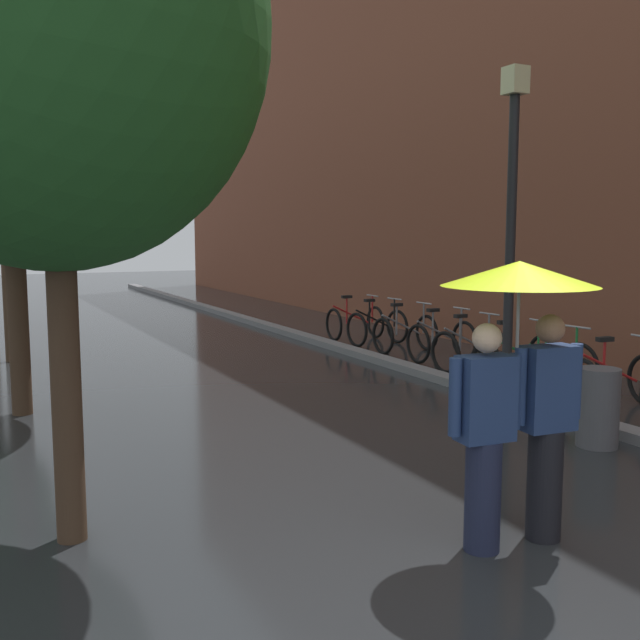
{
  "coord_description": "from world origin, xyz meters",
  "views": [
    {
      "loc": [
        -3.41,
        -3.28,
        2.29
      ],
      "look_at": [
        0.07,
        3.71,
        1.35
      ],
      "focal_mm": 41.06,
      "sensor_mm": 36.0,
      "label": 1
    }
  ],
  "objects_px": {
    "street_tree_2": "(0,125)",
    "parked_bicycle_4": "(469,348)",
    "parked_bicycle_5": "(442,340)",
    "parked_bicycle_8": "(355,322)",
    "litter_bin": "(598,407)",
    "street_lamp_post": "(511,217)",
    "parked_bicycle_1": "(616,381)",
    "parked_bicycle_7": "(377,327)",
    "street_tree_0": "(51,24)",
    "parked_bicycle_3": "(515,357)",
    "parked_bicycle_2": "(555,368)",
    "couple_under_umbrella": "(518,359)",
    "parked_bicycle_6": "(405,333)",
    "street_tree_1": "(8,109)"
  },
  "relations": [
    {
      "from": "parked_bicycle_6",
      "to": "street_tree_2",
      "type": "bearing_deg",
      "value": 161.24
    },
    {
      "from": "parked_bicycle_8",
      "to": "litter_bin",
      "type": "bearing_deg",
      "value": -100.65
    },
    {
      "from": "street_tree_0",
      "to": "parked_bicycle_4",
      "type": "distance_m",
      "value": 8.67
    },
    {
      "from": "street_tree_0",
      "to": "litter_bin",
      "type": "bearing_deg",
      "value": 0.07
    },
    {
      "from": "parked_bicycle_2",
      "to": "parked_bicycle_8",
      "type": "bearing_deg",
      "value": 89.65
    },
    {
      "from": "parked_bicycle_1",
      "to": "parked_bicycle_3",
      "type": "relative_size",
      "value": 1.01
    },
    {
      "from": "street_lamp_post",
      "to": "parked_bicycle_3",
      "type": "bearing_deg",
      "value": 46.13
    },
    {
      "from": "parked_bicycle_5",
      "to": "parked_bicycle_8",
      "type": "relative_size",
      "value": 1.01
    },
    {
      "from": "street_tree_2",
      "to": "street_tree_0",
      "type": "bearing_deg",
      "value": -90.89
    },
    {
      "from": "parked_bicycle_6",
      "to": "litter_bin",
      "type": "bearing_deg",
      "value": -104.13
    },
    {
      "from": "parked_bicycle_2",
      "to": "parked_bicycle_5",
      "type": "distance_m",
      "value": 2.89
    },
    {
      "from": "parked_bicycle_1",
      "to": "parked_bicycle_4",
      "type": "relative_size",
      "value": 1.03
    },
    {
      "from": "couple_under_umbrella",
      "to": "parked_bicycle_1",
      "type": "bearing_deg",
      "value": 33.31
    },
    {
      "from": "street_tree_2",
      "to": "litter_bin",
      "type": "distance_m",
      "value": 10.63
    },
    {
      "from": "parked_bicycle_5",
      "to": "street_tree_2",
      "type": "bearing_deg",
      "value": 153.5
    },
    {
      "from": "street_tree_0",
      "to": "parked_bicycle_6",
      "type": "bearing_deg",
      "value": 41.51
    },
    {
      "from": "parked_bicycle_3",
      "to": "couple_under_umbrella",
      "type": "distance_m",
      "value": 6.21
    },
    {
      "from": "parked_bicycle_8",
      "to": "parked_bicycle_6",
      "type": "bearing_deg",
      "value": -89.05
    },
    {
      "from": "parked_bicycle_4",
      "to": "parked_bicycle_7",
      "type": "height_order",
      "value": "same"
    },
    {
      "from": "litter_bin",
      "to": "parked_bicycle_3",
      "type": "bearing_deg",
      "value": 63.28
    },
    {
      "from": "street_tree_1",
      "to": "parked_bicycle_5",
      "type": "height_order",
      "value": "street_tree_1"
    },
    {
      "from": "parked_bicycle_5",
      "to": "parked_bicycle_6",
      "type": "bearing_deg",
      "value": 92.61
    },
    {
      "from": "parked_bicycle_6",
      "to": "parked_bicycle_8",
      "type": "distance_m",
      "value": 1.92
    },
    {
      "from": "parked_bicycle_7",
      "to": "parked_bicycle_8",
      "type": "relative_size",
      "value": 1.05
    },
    {
      "from": "parked_bicycle_1",
      "to": "litter_bin",
      "type": "bearing_deg",
      "value": -143.73
    },
    {
      "from": "street_tree_0",
      "to": "parked_bicycle_4",
      "type": "xyz_separation_m",
      "value": [
        6.87,
        4.1,
        -3.34
      ]
    },
    {
      "from": "parked_bicycle_1",
      "to": "parked_bicycle_4",
      "type": "height_order",
      "value": "same"
    },
    {
      "from": "parked_bicycle_4",
      "to": "parked_bicycle_5",
      "type": "height_order",
      "value": "same"
    },
    {
      "from": "parked_bicycle_5",
      "to": "street_lamp_post",
      "type": "bearing_deg",
      "value": -114.55
    },
    {
      "from": "parked_bicycle_8",
      "to": "street_tree_2",
      "type": "bearing_deg",
      "value": 176.63
    },
    {
      "from": "parked_bicycle_4",
      "to": "street_lamp_post",
      "type": "height_order",
      "value": "street_lamp_post"
    },
    {
      "from": "parked_bicycle_7",
      "to": "parked_bicycle_4",
      "type": "bearing_deg",
      "value": -91.3
    },
    {
      "from": "street_tree_2",
      "to": "parked_bicycle_4",
      "type": "relative_size",
      "value": 4.94
    },
    {
      "from": "street_tree_2",
      "to": "parked_bicycle_4",
      "type": "bearing_deg",
      "value": -32.97
    },
    {
      "from": "parked_bicycle_5",
      "to": "parked_bicycle_4",
      "type": "bearing_deg",
      "value": -97.89
    },
    {
      "from": "street_tree_2",
      "to": "couple_under_umbrella",
      "type": "bearing_deg",
      "value": -74.49
    },
    {
      "from": "parked_bicycle_7",
      "to": "street_lamp_post",
      "type": "relative_size",
      "value": 0.27
    },
    {
      "from": "couple_under_umbrella",
      "to": "litter_bin",
      "type": "relative_size",
      "value": 2.45
    },
    {
      "from": "street_tree_2",
      "to": "couple_under_umbrella",
      "type": "distance_m",
      "value": 10.72
    },
    {
      "from": "parked_bicycle_5",
      "to": "street_tree_1",
      "type": "bearing_deg",
      "value": -173.71
    },
    {
      "from": "parked_bicycle_1",
      "to": "street_lamp_post",
      "type": "xyz_separation_m",
      "value": [
        -1.57,
        0.29,
        2.1
      ]
    },
    {
      "from": "parked_bicycle_7",
      "to": "parked_bicycle_8",
      "type": "height_order",
      "value": "same"
    },
    {
      "from": "street_lamp_post",
      "to": "litter_bin",
      "type": "relative_size",
      "value": 4.97
    },
    {
      "from": "street_tree_2",
      "to": "parked_bicycle_4",
      "type": "distance_m",
      "value": 8.86
    },
    {
      "from": "parked_bicycle_2",
      "to": "couple_under_umbrella",
      "type": "relative_size",
      "value": 0.54
    },
    {
      "from": "parked_bicycle_2",
      "to": "parked_bicycle_4",
      "type": "relative_size",
      "value": 1.01
    },
    {
      "from": "parked_bicycle_4",
      "to": "couple_under_umbrella",
      "type": "xyz_separation_m",
      "value": [
        -3.97,
        -5.62,
        1.01
      ]
    },
    {
      "from": "street_tree_0",
      "to": "parked_bicycle_1",
      "type": "bearing_deg",
      "value": 9.15
    },
    {
      "from": "street_tree_2",
      "to": "parked_bicycle_1",
      "type": "distance_m",
      "value": 10.68
    },
    {
      "from": "street_tree_2",
      "to": "litter_bin",
      "type": "relative_size",
      "value": 6.55
    }
  ]
}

